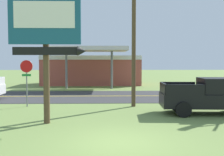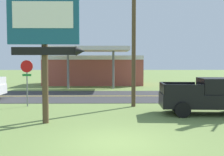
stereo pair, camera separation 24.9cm
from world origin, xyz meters
TOP-DOWN VIEW (x-y plane):
  - ground_plane at (0.00, 0.00)m, footprint 180.00×180.00m
  - road_asphalt at (0.00, 13.00)m, footprint 140.00×8.00m
  - road_centre_line at (0.00, 13.00)m, footprint 126.00×0.20m
  - motel_sign at (-3.06, 2.98)m, footprint 3.44×0.54m
  - stop_sign at (-5.39, 7.89)m, footprint 0.80×0.08m
  - utility_pole at (1.36, 7.77)m, footprint 1.89×0.26m
  - gas_station at (-2.11, 25.14)m, footprint 12.00×11.50m
  - pickup_black_parked_on_lawn at (5.28, 5.14)m, footprint 5.32×2.49m

SIDE VIEW (x-z plane):
  - ground_plane at x=0.00m, z-range 0.00..0.00m
  - road_asphalt at x=0.00m, z-range 0.00..0.02m
  - road_centre_line at x=0.00m, z-range 0.02..0.03m
  - pickup_black_parked_on_lawn at x=5.28m, z-range -0.02..1.94m
  - gas_station at x=-2.11m, z-range -0.26..4.14m
  - stop_sign at x=-5.39m, z-range 0.55..3.50m
  - motel_sign at x=-3.06m, z-range 1.10..7.11m
  - utility_pole at x=1.36m, z-range 0.30..8.89m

